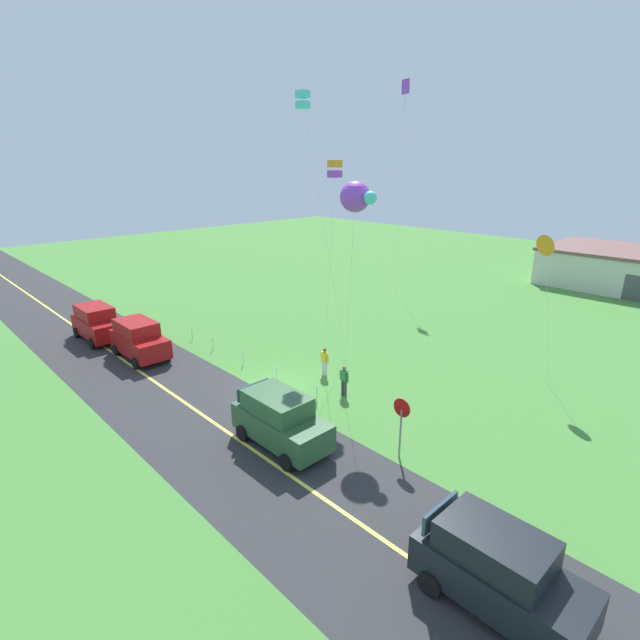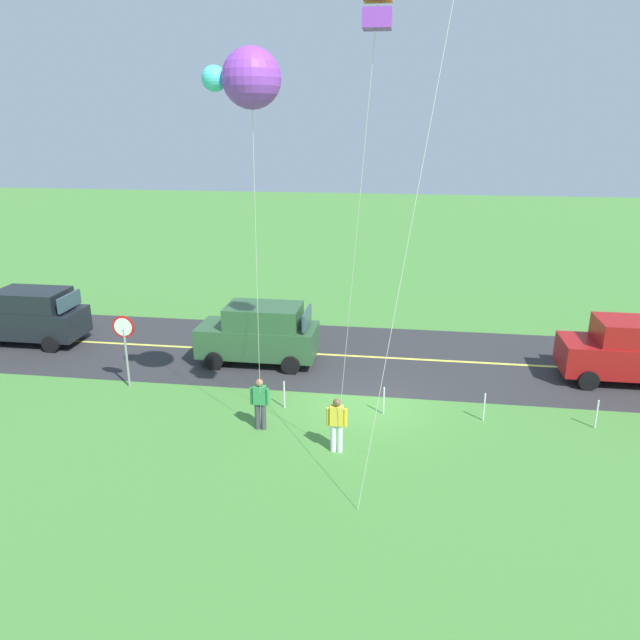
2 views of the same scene
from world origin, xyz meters
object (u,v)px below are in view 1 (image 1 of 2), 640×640
at_px(stop_sign, 401,416).
at_px(person_adult_companion, 325,361).
at_px(car_suv_foreground, 280,420).
at_px(kite_green_far, 405,93).
at_px(kite_blue_mid, 335,170).
at_px(car_parked_east_near, 499,570).
at_px(car_parked_west_near, 139,339).
at_px(kite_orange_near, 546,245).
at_px(kite_red_low, 356,197).
at_px(kite_yellow_high, 303,101).
at_px(car_parked_west_far, 97,322).
at_px(person_adult_near, 344,379).

height_order(stop_sign, person_adult_companion, stop_sign).
relative_size(car_suv_foreground, kite_green_far, 0.24).
bearing_deg(kite_blue_mid, car_parked_east_near, -30.34).
xyz_separation_m(car_parked_east_near, car_parked_west_near, (-22.86, 0.64, 0.00)).
relative_size(car_suv_foreground, kite_orange_near, 0.57).
height_order(kite_red_low, kite_blue_mid, kite_blue_mid).
xyz_separation_m(person_adult_companion, kite_yellow_high, (-2.79, 1.12, 13.25)).
distance_m(car_parked_west_far, stop_sign, 22.25).
xyz_separation_m(stop_sign, kite_red_low, (-5.39, 3.10, 7.82)).
xyz_separation_m(car_parked_east_near, stop_sign, (-5.83, 3.57, 0.65)).
height_order(stop_sign, kite_yellow_high, kite_yellow_high).
bearing_deg(car_parked_east_near, car_parked_west_near, 178.38).
height_order(car_parked_west_near, person_adult_companion, car_parked_west_near).
bearing_deg(person_adult_companion, car_parked_west_far, 96.64).
bearing_deg(car_parked_east_near, car_suv_foreground, 175.60).
bearing_deg(stop_sign, kite_yellow_high, 157.22).
distance_m(car_parked_west_far, kite_yellow_high, 19.12).
bearing_deg(car_parked_west_near, car_parked_west_far, -172.44).
bearing_deg(car_parked_west_far, kite_yellow_high, 34.29).
xyz_separation_m(car_parked_west_near, kite_yellow_high, (6.70, 7.27, 12.96)).
bearing_deg(person_adult_companion, person_adult_near, -130.58).
bearing_deg(kite_red_low, kite_orange_near, 56.05).
distance_m(car_suv_foreground, kite_red_low, 10.43).
distance_m(stop_sign, person_adult_near, 5.73).
height_order(car_parked_west_far, kite_yellow_high, kite_yellow_high).
relative_size(kite_blue_mid, kite_yellow_high, 0.77).
bearing_deg(car_parked_west_near, car_suv_foreground, 0.47).
bearing_deg(kite_orange_near, car_parked_west_near, -140.33).
height_order(car_parked_west_near, kite_red_low, kite_red_low).
xyz_separation_m(person_adult_companion, kite_blue_mid, (-0.89, 1.55, 9.90)).
bearing_deg(kite_yellow_high, kite_red_low, -14.11).
distance_m(stop_sign, kite_orange_near, 12.51).
xyz_separation_m(kite_blue_mid, kite_yellow_high, (-1.90, -0.44, 3.35)).
relative_size(stop_sign, kite_blue_mid, 0.23).
bearing_deg(kite_green_far, person_adult_near, -58.30).
bearing_deg(person_adult_near, kite_yellow_high, -111.47).
bearing_deg(car_suv_foreground, kite_orange_near, 73.91).
bearing_deg(stop_sign, kite_green_far, 127.97).
xyz_separation_m(stop_sign, kite_blue_mid, (-8.43, 4.78, 8.96)).
bearing_deg(kite_orange_near, car_parked_east_near, -69.08).
relative_size(car_parked_west_near, person_adult_companion, 2.75).
bearing_deg(kite_red_low, car_suv_foreground, -76.19).
xyz_separation_m(car_parked_west_far, kite_red_low, (16.56, 6.68, 8.47)).
bearing_deg(car_suv_foreground, kite_blue_mid, 120.62).
relative_size(car_parked_east_near, kite_red_low, 0.43).
height_order(stop_sign, kite_red_low, kite_red_low).
distance_m(car_parked_east_near, kite_orange_near, 17.02).
relative_size(car_parked_east_near, kite_green_far, 0.24).
distance_m(car_suv_foreground, kite_blue_mid, 13.05).
relative_size(car_parked_west_far, kite_yellow_high, 0.30).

